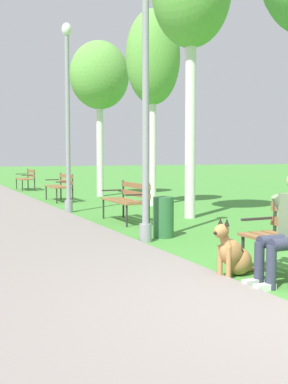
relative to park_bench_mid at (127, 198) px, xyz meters
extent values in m
cube|color=olive|center=(-0.35, -5.31, -0.06)|extent=(0.14, 1.50, 0.04)
cylinder|color=#2D2B28|center=(-0.37, -4.62, -0.29)|extent=(0.04, 0.04, 0.45)
cylinder|color=#2D2B28|center=(0.11, -4.62, -0.09)|extent=(0.04, 0.04, 0.85)
cube|color=#2D2B28|center=(-0.17, -4.62, 0.12)|extent=(0.45, 0.04, 0.03)
cube|color=olive|center=(-0.27, 0.00, -0.06)|extent=(0.14, 1.50, 0.04)
cube|color=olive|center=(-0.10, 0.00, -0.06)|extent=(0.14, 1.50, 0.04)
cube|color=olive|center=(0.08, 0.00, -0.06)|extent=(0.14, 1.50, 0.04)
cube|color=olive|center=(0.18, 0.00, 0.08)|extent=(0.04, 1.50, 0.11)
cube|color=olive|center=(0.18, 0.00, 0.26)|extent=(0.04, 1.50, 0.11)
cylinder|color=#2D2B28|center=(-0.30, 0.69, -0.29)|extent=(0.04, 0.04, 0.45)
cylinder|color=#2D2B28|center=(0.18, 0.69, -0.09)|extent=(0.04, 0.04, 0.85)
cube|color=#2D2B28|center=(-0.10, 0.69, 0.12)|extent=(0.45, 0.04, 0.03)
cylinder|color=#2D2B28|center=(-0.30, -0.69, -0.29)|extent=(0.04, 0.04, 0.45)
cylinder|color=#2D2B28|center=(0.18, -0.69, -0.09)|extent=(0.04, 0.04, 0.85)
cube|color=#2D2B28|center=(-0.10, -0.69, 0.12)|extent=(0.45, 0.04, 0.03)
cube|color=olive|center=(-0.39, 5.17, -0.06)|extent=(0.14, 1.50, 0.04)
cube|color=olive|center=(-0.22, 5.17, -0.06)|extent=(0.14, 1.50, 0.04)
cube|color=olive|center=(-0.04, 5.17, -0.06)|extent=(0.14, 1.50, 0.04)
cube|color=olive|center=(0.06, 5.17, 0.08)|extent=(0.04, 1.50, 0.11)
cube|color=olive|center=(0.06, 5.17, 0.26)|extent=(0.04, 1.50, 0.11)
cylinder|color=#2D2B28|center=(-0.42, 5.86, -0.29)|extent=(0.04, 0.04, 0.45)
cylinder|color=#2D2B28|center=(0.06, 5.86, -0.09)|extent=(0.04, 0.04, 0.85)
cube|color=#2D2B28|center=(-0.22, 5.86, 0.12)|extent=(0.45, 0.04, 0.03)
cylinder|color=#2D2B28|center=(-0.42, 4.48, -0.29)|extent=(0.04, 0.04, 0.45)
cylinder|color=#2D2B28|center=(0.06, 4.48, -0.09)|extent=(0.04, 0.04, 0.85)
cube|color=#2D2B28|center=(-0.22, 4.48, 0.12)|extent=(0.45, 0.04, 0.03)
cube|color=olive|center=(-0.44, 10.50, -0.06)|extent=(0.14, 1.50, 0.04)
cube|color=olive|center=(-0.27, 10.50, -0.06)|extent=(0.14, 1.50, 0.04)
cube|color=olive|center=(-0.09, 10.50, -0.06)|extent=(0.14, 1.50, 0.04)
cube|color=olive|center=(0.01, 10.50, 0.08)|extent=(0.04, 1.50, 0.11)
cube|color=olive|center=(0.01, 10.50, 0.26)|extent=(0.04, 1.50, 0.11)
cylinder|color=#2D2B28|center=(-0.47, 11.19, -0.29)|extent=(0.04, 0.04, 0.45)
cylinder|color=#2D2B28|center=(0.01, 11.19, -0.09)|extent=(0.04, 0.04, 0.85)
cube|color=#2D2B28|center=(-0.27, 11.19, 0.12)|extent=(0.45, 0.04, 0.03)
cylinder|color=#2D2B28|center=(-0.47, 9.81, -0.29)|extent=(0.04, 0.04, 0.45)
cylinder|color=#2D2B28|center=(0.01, 9.81, -0.09)|extent=(0.04, 0.04, 0.85)
cube|color=#2D2B28|center=(-0.27, 9.81, 0.12)|extent=(0.45, 0.04, 0.03)
cylinder|color=#33384C|center=(-0.38, -5.22, -0.04)|extent=(0.42, 0.14, 0.14)
cylinder|color=#33384C|center=(-0.59, -5.22, -0.28)|extent=(0.11, 0.11, 0.47)
cube|color=silver|center=(-0.67, -5.22, -0.48)|extent=(0.24, 0.09, 0.07)
cylinder|color=#33384C|center=(-0.38, -5.42, -0.04)|extent=(0.42, 0.14, 0.14)
cylinder|color=#33384C|center=(-0.59, -5.42, -0.28)|extent=(0.11, 0.11, 0.47)
cube|color=silver|center=(-0.67, -5.42, -0.48)|extent=(0.24, 0.09, 0.07)
cylinder|color=#6B7F5B|center=(-0.23, -5.12, 0.32)|extent=(0.25, 0.09, 0.30)
ellipsoid|color=#B27F47|center=(-0.53, -4.77, -0.35)|extent=(0.43, 0.38, 0.32)
ellipsoid|color=#B27F47|center=(-0.67, -4.82, -0.23)|extent=(0.54, 0.37, 0.48)
ellipsoid|color=black|center=(-0.63, -4.80, -0.19)|extent=(0.40, 0.29, 0.27)
cylinder|color=#B27F47|center=(-0.82, -4.80, -0.32)|extent=(0.06, 0.06, 0.38)
cylinder|color=#B27F47|center=(-0.78, -4.92, -0.32)|extent=(0.06, 0.06, 0.38)
cylinder|color=#B27F47|center=(-0.78, -4.85, -0.08)|extent=(0.16, 0.19, 0.19)
ellipsoid|color=#B27F47|center=(-0.85, -4.88, 0.05)|extent=(0.25, 0.20, 0.16)
cone|color=black|center=(-0.95, -4.91, 0.04)|extent=(0.12, 0.12, 0.09)
cone|color=black|center=(-0.83, -4.82, 0.15)|extent=(0.06, 0.06, 0.09)
cone|color=black|center=(-0.80, -4.91, 0.15)|extent=(0.06, 0.06, 0.09)
cylinder|color=#B27F47|center=(-0.34, -4.70, -0.49)|extent=(0.28, 0.13, 0.04)
cylinder|color=gray|center=(-0.64, -2.33, -0.36)|extent=(0.20, 0.20, 0.30)
cylinder|color=gray|center=(-0.64, -2.33, 1.72)|extent=(0.11, 0.11, 4.47)
cylinder|color=gray|center=(-0.69, 2.17, -0.36)|extent=(0.20, 0.20, 0.30)
cylinder|color=gray|center=(-0.69, 2.17, 1.65)|extent=(0.11, 0.11, 4.32)
ellipsoid|color=silver|center=(-0.69, 2.17, 3.93)|extent=(0.24, 0.24, 0.32)
cylinder|color=silver|center=(1.51, -0.01, 1.63)|extent=(0.24, 0.24, 4.28)
cylinder|color=silver|center=(1.85, 2.66, 1.15)|extent=(0.19, 0.19, 3.32)
ellipsoid|color=#66A847|center=(1.85, 2.66, 3.58)|extent=(1.51, 1.39, 2.58)
cylinder|color=silver|center=(1.58, 6.34, 1.21)|extent=(0.24, 0.24, 3.45)
ellipsoid|color=#66A847|center=(1.58, 6.34, 3.63)|extent=(2.05, 1.81, 2.30)
cylinder|color=#2D6638|center=(-0.18, -2.06, -0.16)|extent=(0.36, 0.36, 0.70)
camera|label=1|loc=(-3.84, -9.40, 0.90)|focal=44.93mm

